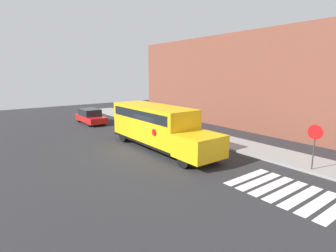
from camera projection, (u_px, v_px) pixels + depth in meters
ground_plane at (142, 152)px, 17.93m from camera, size 60.00×60.00×0.00m
sidewalk_strip at (209, 137)px, 21.76m from camera, size 44.00×3.00×0.15m
building_backdrop at (259, 82)px, 24.74m from camera, size 32.00×4.00×8.98m
crosswalk_stripes at (286, 191)px, 11.93m from camera, size 4.70×3.20×0.01m
school_bus at (157, 125)px, 18.49m from camera, size 9.73×2.57×3.02m
parked_car at (91, 116)px, 28.09m from camera, size 4.69×1.83×1.53m
stop_sign at (315, 140)px, 13.93m from camera, size 0.79×0.10×2.62m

